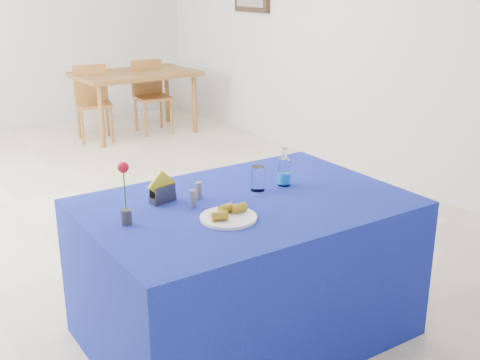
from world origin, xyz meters
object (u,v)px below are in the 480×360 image
plate (228,218)px  blue_table (245,269)px  chair_bg_right (150,91)px  oak_table (135,78)px  water_bottle (284,173)px  chair_bg_left (92,97)px

plate → blue_table: (0.20, 0.16, -0.39)m
blue_table → chair_bg_right: (1.52, 4.36, 0.12)m
chair_bg_right → oak_table: bearing=-167.4°
water_bottle → chair_bg_right: water_bottle is taller
plate → blue_table: plate is taller
water_bottle → blue_table: bearing=-164.0°
water_bottle → oak_table: water_bottle is taller
blue_table → chair_bg_left: (0.79, 4.37, 0.12)m
plate → oak_table: 4.74m
plate → oak_table: bearing=71.2°
chair_bg_left → chair_bg_right: bearing=12.2°
chair_bg_right → plate: bearing=-106.7°
plate → chair_bg_left: size_ratio=0.31×
oak_table → chair_bg_left: 0.56m
blue_table → water_bottle: bearing=16.0°
oak_table → chair_bg_right: size_ratio=1.62×
plate → water_bottle: 0.57m
water_bottle → chair_bg_left: water_bottle is taller
oak_table → chair_bg_left: bearing=175.9°
plate → chair_bg_left: chair_bg_left is taller
oak_table → blue_table: bearing=-107.0°
blue_table → oak_table: bearing=73.0°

